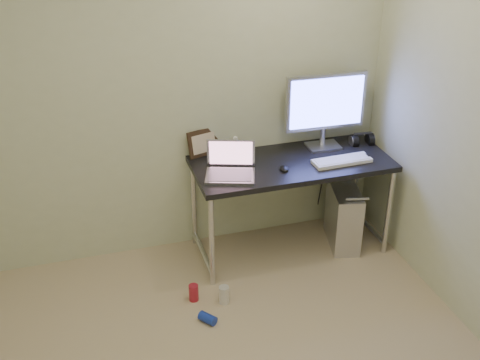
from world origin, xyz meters
name	(u,v)px	position (x,y,z in m)	size (l,w,h in m)	color
wall_back	(148,95)	(0.00, 1.75, 1.25)	(3.50, 0.02, 2.50)	beige
desk	(291,172)	(0.96, 1.43, 0.66)	(1.44, 0.63, 0.75)	black
tower_computer	(343,216)	(1.39, 1.39, 0.24)	(0.30, 0.49, 0.51)	silver
cable_a	(322,180)	(1.34, 1.70, 0.40)	(0.01, 0.01, 0.70)	black
cable_b	(333,182)	(1.43, 1.68, 0.38)	(0.01, 0.01, 0.72)	black
can_red	(194,293)	(0.11, 1.02, 0.06)	(0.07, 0.07, 0.12)	#AA1E31
can_white	(224,295)	(0.30, 0.93, 0.06)	(0.07, 0.07, 0.13)	silver
can_blue	(208,318)	(0.15, 0.77, 0.03)	(0.06, 0.06, 0.12)	#1933B0
laptop	(230,167)	(0.48, 1.37, 0.80)	(0.41, 0.37, 0.23)	#A7A8AE
monitor	(326,105)	(1.28, 1.60, 1.09)	(0.61, 0.19, 0.58)	#A7A8AE
keyboard	(342,161)	(1.30, 1.31, 0.76)	(0.43, 0.14, 0.03)	white
mouse_right	(367,156)	(1.50, 1.32, 0.77)	(0.07, 0.11, 0.04)	black
mouse_left	(284,168)	(0.86, 1.32, 0.77)	(0.06, 0.10, 0.03)	black
headphones	(362,140)	(1.59, 1.56, 0.78)	(0.18, 0.11, 0.12)	black
picture_frame	(204,143)	(0.38, 1.73, 0.85)	(0.25, 0.03, 0.20)	black
webcam	(236,141)	(0.62, 1.72, 0.84)	(0.04, 0.03, 0.12)	silver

